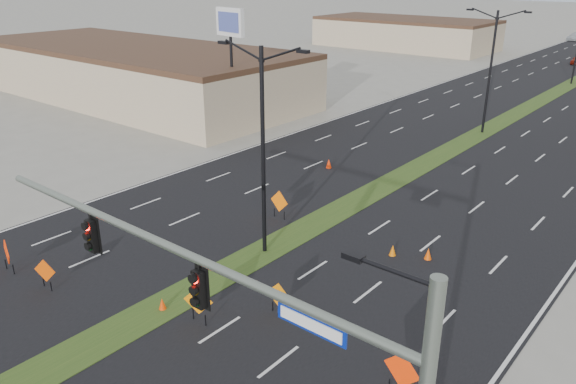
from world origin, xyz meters
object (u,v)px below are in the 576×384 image
Objects in this scene: streetlight_1 at (490,69)px; cone_2 at (428,254)px; cone_0 at (162,304)px; cone_3 at (329,164)px; construction_sign_0 at (7,253)px; car_far at (576,36)px; construction_sign_5 at (402,371)px; construction_sign_1 at (45,272)px; construction_sign_3 at (198,302)px; construction_sign_2 at (279,202)px; construction_sign_4 at (278,296)px; signal_mast at (252,329)px; streetlight_0 at (263,147)px; pole_sign_west at (230,31)px; cone_1 at (393,250)px.

cone_2 is at bearing -74.29° from streetlight_1.
cone_0 is 19.37m from cone_3.
streetlight_1 is at bearing 94.69° from construction_sign_0.
cone_0 is (7.94, 2.49, -0.70)m from construction_sign_0.
construction_sign_5 is (21.58, -108.44, 0.34)m from car_far.
streetlight_1 is 34.68m from construction_sign_5.
construction_sign_1 is 7.49m from construction_sign_3.
construction_sign_2 is at bearing -78.80° from car_far.
signal_mast is at bearing -61.93° from construction_sign_4.
construction_sign_4 is at bearing -42.45° from streetlight_0.
construction_sign_3 is at bearing -64.78° from construction_sign_2.
pole_sign_west is (-23.41, 10.47, 8.04)m from cone_2.
streetlight_0 is at bearing -68.44° from cone_3.
streetlight_0 reaches higher than construction_sign_5.
construction_sign_2 is 2.48× the size of cone_3.
pole_sign_west is at bearing 138.44° from streetlight_0.
streetlight_0 is at bearing 159.79° from construction_sign_5.
construction_sign_4 is at bearing -107.98° from cone_2.
cone_1 is 0.96× the size of cone_2.
construction_sign_3 is 29.13m from pole_sign_west.
cone_3 is (-6.82, 18.36, -0.62)m from construction_sign_3.
signal_mast reaches higher than construction_sign_3.
streetlight_0 reaches higher than construction_sign_3.
car_far is 101.29m from cone_1.
construction_sign_3 is (-6.56, 3.86, -3.83)m from signal_mast.
cone_2 is at bearing 41.71° from construction_sign_3.
cone_2 is at bearing -15.58° from pole_sign_west.
streetlight_1 reaches higher than cone_2.
cone_2 is (8.64, 0.91, -0.68)m from construction_sign_2.
streetlight_0 is (-8.56, 10.00, 0.63)m from signal_mast.
streetlight_0 is at bearing -57.50° from construction_sign_2.
car_far is at bearing 99.95° from signal_mast.
construction_sign_1 is 2.41× the size of cone_2.
construction_sign_0 is 2.46× the size of cone_3.
construction_sign_1 is 20.88m from cone_3.
signal_mast is at bearing -49.46° from streetlight_0.
construction_sign_5 is at bearing -68.86° from cone_2.
streetlight_1 is 6.01× the size of construction_sign_2.
cone_3 is (-4.82, -15.79, -5.08)m from streetlight_1.
car_far is 3.12× the size of construction_sign_3.
construction_sign_1 is 10.35m from construction_sign_4.
construction_sign_0 is 0.99× the size of construction_sign_2.
car_far reaches higher than construction_sign_4.
cone_2 is at bearing 8.71° from construction_sign_2.
signal_mast reaches higher than cone_1.
car_far reaches higher than cone_1.
cone_1 is 0.85× the size of cone_3.
construction_sign_1 is 15.74m from construction_sign_5.
construction_sign_0 is at bearing -60.84° from pole_sign_west.
streetlight_0 is 6.93× the size of construction_sign_1.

